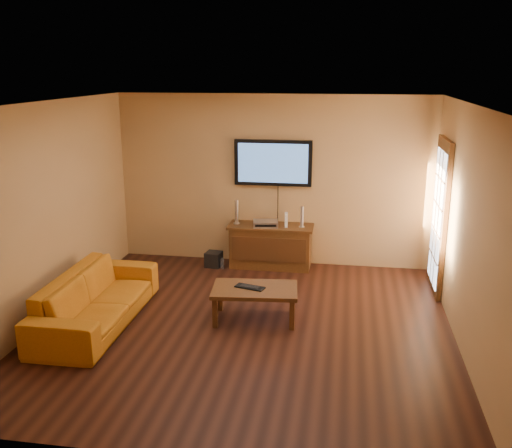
% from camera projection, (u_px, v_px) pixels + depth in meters
% --- Properties ---
extents(ground_plane, '(5.00, 5.00, 0.00)m').
position_uv_depth(ground_plane, '(245.00, 327.00, 7.02)').
color(ground_plane, black).
rests_on(ground_plane, ground).
extents(room_walls, '(5.00, 5.00, 5.00)m').
position_uv_depth(room_walls, '(254.00, 183.00, 7.16)').
color(room_walls, tan).
rests_on(room_walls, ground).
extents(french_door, '(0.07, 1.02, 2.22)m').
position_uv_depth(french_door, '(439.00, 218.00, 7.98)').
color(french_door, '#44250F').
rests_on(french_door, ground).
extents(media_console, '(1.34, 0.51, 0.68)m').
position_uv_depth(media_console, '(271.00, 246.00, 9.06)').
color(media_console, '#44250F').
rests_on(media_console, ground).
extents(television, '(1.22, 0.08, 0.72)m').
position_uv_depth(television, '(273.00, 163.00, 8.91)').
color(television, black).
rests_on(television, ground).
extents(coffee_table, '(1.12, 0.74, 0.43)m').
position_uv_depth(coffee_table, '(255.00, 292.00, 7.13)').
color(coffee_table, '#44250F').
rests_on(coffee_table, ground).
extents(sofa, '(0.66, 2.21, 0.86)m').
position_uv_depth(sofa, '(96.00, 290.00, 7.03)').
color(sofa, '#BE6E15').
rests_on(sofa, ground).
extents(speaker_left, '(0.10, 0.10, 0.38)m').
position_uv_depth(speaker_left, '(237.00, 213.00, 9.02)').
color(speaker_left, silver).
rests_on(speaker_left, media_console).
extents(speaker_right, '(0.09, 0.09, 0.33)m').
position_uv_depth(speaker_right, '(302.00, 218.00, 8.84)').
color(speaker_right, silver).
rests_on(speaker_right, media_console).
extents(av_receiver, '(0.42, 0.33, 0.09)m').
position_uv_depth(av_receiver, '(266.00, 223.00, 8.92)').
color(av_receiver, silver).
rests_on(av_receiver, media_console).
extents(game_console, '(0.06, 0.16, 0.21)m').
position_uv_depth(game_console, '(286.00, 220.00, 8.88)').
color(game_console, white).
rests_on(game_console, media_console).
extents(subwoofer, '(0.27, 0.27, 0.24)m').
position_uv_depth(subwoofer, '(214.00, 259.00, 9.13)').
color(subwoofer, black).
rests_on(subwoofer, ground).
extents(bottle, '(0.06, 0.06, 0.18)m').
position_uv_depth(bottle, '(222.00, 264.00, 9.02)').
color(bottle, white).
rests_on(bottle, ground).
extents(keyboard, '(0.40, 0.24, 0.02)m').
position_uv_depth(keyboard, '(250.00, 287.00, 7.12)').
color(keyboard, black).
rests_on(keyboard, coffee_table).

